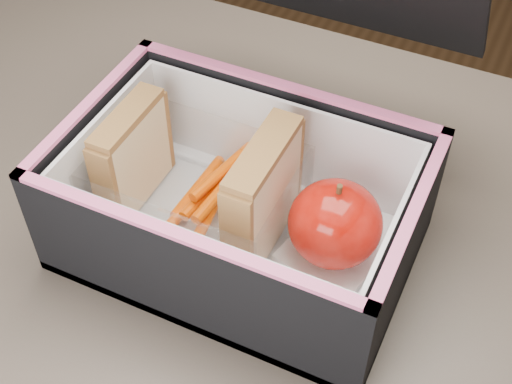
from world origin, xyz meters
TOP-DOWN VIEW (x-y plane):
  - kitchen_table at (0.00, 0.00)m, footprint 1.20×0.80m
  - lunch_bag at (0.00, 0.06)m, footprint 0.29×0.32m
  - plastic_tub at (-0.04, 0.05)m, footprint 0.17×0.12m
  - sandwich_left at (-0.11, 0.05)m, footprint 0.02×0.09m
  - sandwich_right at (0.02, 0.05)m, footprint 0.03×0.10m
  - carrot_sticks at (-0.04, 0.07)m, footprint 0.05×0.13m
  - paper_napkin at (0.09, 0.06)m, footprint 0.09×0.09m
  - red_apple at (0.08, 0.06)m, footprint 0.10×0.10m

SIDE VIEW (x-z plane):
  - kitchen_table at x=0.00m, z-range 0.28..1.03m
  - paper_napkin at x=0.09m, z-range 0.76..0.77m
  - carrot_sticks at x=-0.04m, z-range 0.77..0.80m
  - plastic_tub at x=-0.04m, z-range 0.76..0.83m
  - red_apple at x=0.08m, z-range 0.77..0.85m
  - lunch_bag at x=0.00m, z-range 0.68..0.94m
  - sandwich_left at x=-0.11m, z-range 0.77..0.86m
  - sandwich_right at x=0.02m, z-range 0.77..0.87m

